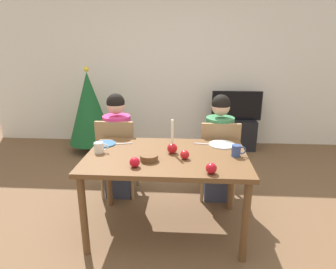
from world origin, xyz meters
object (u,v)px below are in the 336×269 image
Objects in this scene: chair_right at (219,156)px; tv_stand at (235,134)px; dining_table at (167,163)px; mug_left at (99,147)px; bowl_walnuts at (149,158)px; candle_centerpiece at (172,146)px; person_left_child at (118,147)px; apple_by_left_plate at (211,168)px; plate_left at (105,144)px; person_right_child at (218,150)px; tv at (237,106)px; plate_right at (222,145)px; apple_by_right_mug at (185,155)px; chair_left at (118,153)px; apple_near_candle at (135,162)px; mug_right at (237,151)px; christmas_tree at (89,108)px.

tv_stand is at bearing 75.46° from chair_right.
chair_right is (0.52, 0.61, -0.15)m from dining_table.
mug_left is 0.49m from bowl_walnuts.
candle_centerpiece is 2.04× the size of bowl_walnuts.
person_left_child reaches higher than apple_by_left_plate.
chair_right is 1.22m from plate_left.
person_right_child is 13.93× the size of apple_by_left_plate.
tv is 9.39× the size of apple_by_left_plate.
apple_by_right_mug is at bearing -133.60° from plate_right.
chair_left is 0.45m from plate_left.
apple_near_candle reaches higher than plate_right.
mug_left reaches higher than tv_stand.
chair_right is 0.80m from candle_centerpiece.
mug_right is at bearing -4.09° from candle_centerpiece.
apple_by_left_plate is (-0.15, -0.64, 0.04)m from plate_right.
mug_right is at bearing -82.55° from chair_right.
candle_centerpiece is (0.63, -0.61, 0.24)m from person_left_child.
plate_left is (-1.13, -0.41, 0.19)m from person_right_child.
dining_table is at bearing 179.52° from mug_right.
dining_table is at bearing 51.11° from apple_near_candle.
tv_stand is at bearing 68.07° from candle_centerpiece.
person_right_child is at bearing 50.17° from bowl_walnuts.
plate_left is 0.64m from apple_near_candle.
plate_left is at bearing 93.60° from mug_left.
mug_left is (-0.01, -0.63, 0.23)m from person_left_child.
dining_table is at bearing -112.66° from tv_stand.
chair_right is 1.77m from tv_stand.
chair_left is 6.02× the size of bowl_walnuts.
dining_table is 5.58× the size of plate_right.
person_left_child reaches higher than dining_table.
apple_by_left_plate is 0.34m from apple_by_right_mug.
plate_left is 0.22m from mug_left.
candle_centerpiece reaches higher than apple_near_candle.
tv_stand is 0.47m from tv.
mug_left is at bearing 178.98° from dining_table.
apple_near_candle is (0.36, -0.93, 0.22)m from person_left_child.
tv is at bearing 77.31° from apple_by_left_plate.
apple_by_left_plate is (0.49, -0.22, 0.02)m from bowl_walnuts.
person_left_child is at bearing -132.96° from tv_stand.
plate_right is (0.46, 0.24, -0.06)m from candle_centerpiece.
tv reaches higher than apple_by_right_mug.
tv is (1.55, 1.66, 0.14)m from person_left_child.
chair_left is at bearing 180.00° from chair_right.
christmas_tree is 4.38× the size of candle_centerpiece.
tv is at bearing 65.90° from bowl_walnuts.
apple_by_left_plate is at bearing -21.49° from mug_left.
plate_right is (1.86, -1.75, 0.06)m from christmas_tree.
bowl_walnuts is 1.78× the size of apple_by_left_plate.
candle_centerpiece is 0.26m from bowl_walnuts.
bowl_walnuts reaches higher than dining_table.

